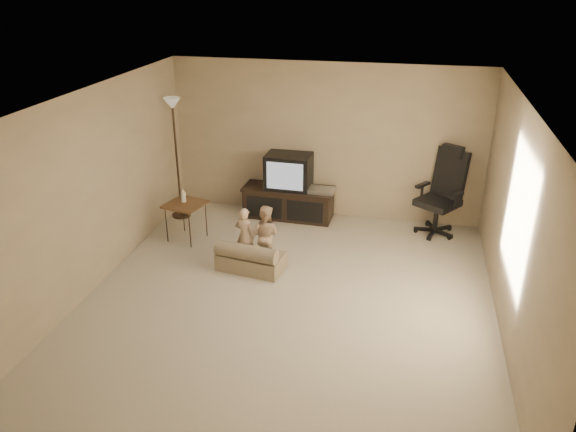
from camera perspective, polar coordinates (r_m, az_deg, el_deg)
name	(u,v)px	position (r m, az deg, el deg)	size (l,w,h in m)	color
floor	(288,300)	(7.08, 0.03, -8.51)	(5.50, 5.50, 0.00)	#BDB296
room_shell	(288,186)	(6.39, 0.03, 3.04)	(5.50, 5.50, 5.50)	white
tv_stand	(289,191)	(9.16, 0.09, 2.51)	(1.51, 0.60, 1.07)	black
office_chair	(441,203)	(8.90, 15.24, 1.29)	(0.88, 0.88, 1.37)	black
side_table	(185,204)	(8.48, -10.43, 1.17)	(0.64, 0.64, 0.79)	brown
floor_lamp	(175,132)	(9.04, -11.45, 8.38)	(0.31, 0.31, 1.97)	#322316
child_sofa	(250,259)	(7.66, -3.89, -4.34)	(0.94, 0.62, 0.43)	gray
toddler_left	(245,236)	(7.77, -4.40, -1.99)	(0.30, 0.22, 0.82)	tan
toddler_right	(265,235)	(7.72, -2.32, -1.91)	(0.42, 0.23, 0.86)	tan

